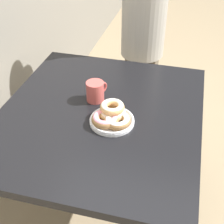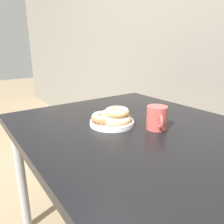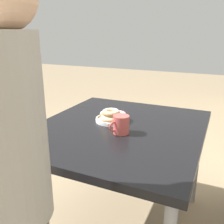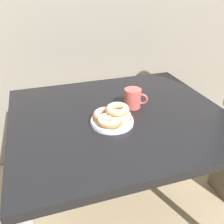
# 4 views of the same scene
# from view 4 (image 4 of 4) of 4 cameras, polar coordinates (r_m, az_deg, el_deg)

# --- Properties ---
(dining_table) EXTENTS (1.07, 0.95, 0.72)m
(dining_table) POSITION_cam_4_polar(r_m,az_deg,el_deg) (1.29, 1.67, -3.16)
(dining_table) COLOR black
(dining_table) RESTS_ON ground_plane
(donut_plate) EXTENTS (0.23, 0.21, 0.08)m
(donut_plate) POSITION_cam_4_polar(r_m,az_deg,el_deg) (1.16, 0.07, -1.03)
(donut_plate) COLOR white
(donut_plate) RESTS_ON dining_table
(coffee_mug) EXTENTS (0.12, 0.09, 0.10)m
(coffee_mug) POSITION_cam_4_polar(r_m,az_deg,el_deg) (1.31, 4.85, 3.20)
(coffee_mug) COLOR #B74C47
(coffee_mug) RESTS_ON dining_table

